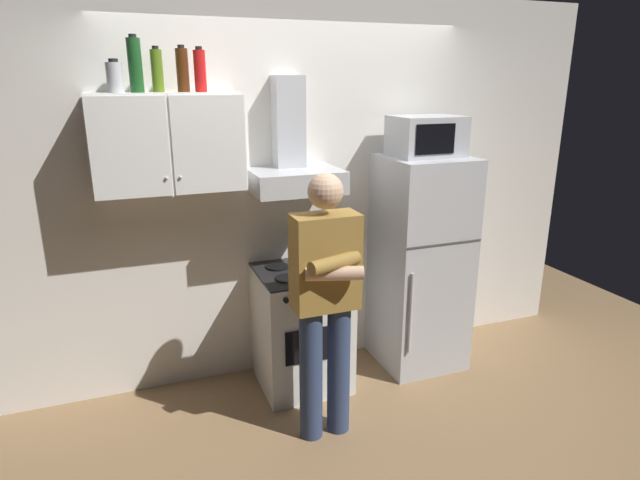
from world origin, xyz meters
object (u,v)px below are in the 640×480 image
Objects in this scene: bottle_olive_oil at (157,71)px; upper_cabinet at (168,143)px; cooking_pot at (324,264)px; range_hood at (293,161)px; microwave at (426,136)px; bottle_rum_dark at (182,70)px; stove_oven at (301,328)px; refrigerator at (420,263)px; person_standing at (326,300)px; bottle_soda_red at (200,71)px; bottle_canister_steel at (115,77)px; bottle_wine_green at (135,65)px.

upper_cabinet is at bearing -39.21° from bottle_olive_oil.
range_hood is at bearing 117.88° from cooking_pot.
microwave is 1.69m from bottle_rum_dark.
bottle_rum_dark is (-0.68, 0.14, 1.74)m from stove_oven.
stove_oven is 1.02m from refrigerator.
cooking_pot is (-0.82, -0.12, 0.14)m from refrigerator.
bottle_olive_oil reaches higher than refrigerator.
person_standing is (-1.00, -0.61, 0.10)m from refrigerator.
range_hood is at bearing 2.70° from bottle_soda_red.
bottle_olive_oil is at bearing 175.91° from microwave.
refrigerator is (0.95, -0.13, -0.80)m from range_hood.
refrigerator is 6.16× the size of bottle_soda_red.
microwave is 1.79× the size of bottle_rum_dark.
upper_cabinet is 0.44m from bottle_rum_dark.
bottle_rum_dark is 0.10m from bottle_soda_red.
person_standing is 1.74m from bottle_canister_steel.
microwave is 1.84× the size of bottle_olive_oil.
bottle_rum_dark is at bearing 175.25° from refrigerator.
cooking_pot is 1.58m from bottle_olive_oil.
upper_cabinet is 1.20× the size of range_hood.
bottle_soda_red and bottle_olive_oil have the same top height.
stove_oven is 2.75× the size of bottle_wine_green.
person_standing is (-0.05, -0.61, 0.47)m from stove_oven.
microwave is at bearing 90.90° from refrigerator.
stove_oven is 0.77m from person_standing.
range_hood is at bearing -0.79° from bottle_rum_dark.
bottle_soda_red is 1.40× the size of bottle_canister_steel.
bottle_canister_steel is (-2.01, 0.09, 1.34)m from refrigerator.
microwave is at bearing -3.48° from upper_cabinet.
upper_cabinet is 0.48m from bottle_soda_red.
bottle_wine_green reaches higher than bottle_rum_dark.
bottle_canister_steel is 0.25m from bottle_olive_oil.
microwave is at bearing 32.00° from person_standing.
bottle_olive_oil is at bearing 164.49° from cooking_pot.
range_hood reaches higher than stove_oven.
cooking_pot is 1.55× the size of bottle_canister_steel.
cooking_pot is at bearing -171.68° from refrigerator.
refrigerator is at bearing -7.55° from range_hood.
bottle_wine_green is (-0.90, 0.71, 1.30)m from person_standing.
bottle_olive_oil reaches higher than microwave.
bottle_canister_steel is (-0.38, -0.04, -0.04)m from bottle_rum_dark.
bottle_wine_green is 1.71× the size of bottle_canister_steel.
bottle_soda_red is at bearing 170.34° from stove_oven.
stove_oven is at bearing -179.96° from refrigerator.
bottle_olive_oil is (-0.83, 0.02, 0.58)m from range_hood.
bottle_soda_red is at bearing 162.98° from cooking_pot.
cooking_pot is at bearing -170.43° from microwave.
range_hood is at bearing 1.39° from bottle_wine_green.
refrigerator is at bearing -2.59° from bottle_canister_steel.
range_hood is (0.80, 0.00, -0.15)m from upper_cabinet.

